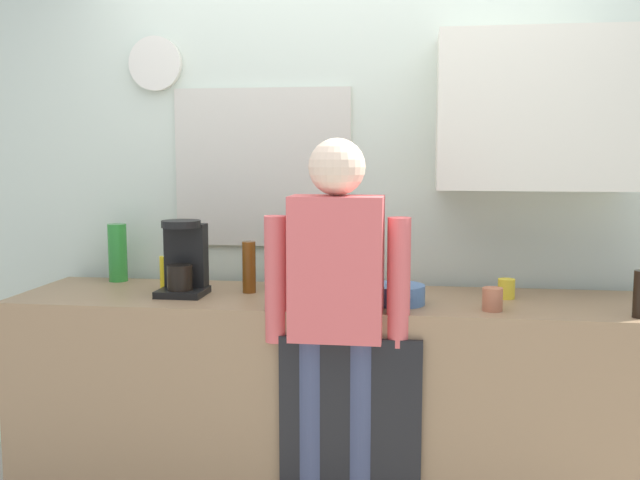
# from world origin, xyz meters

# --- Properties ---
(kitchen_counter) EXTENTS (2.87, 0.64, 0.92)m
(kitchen_counter) POSITION_xyz_m (0.00, 0.30, 0.46)
(kitchen_counter) COLOR #937251
(kitchen_counter) RESTS_ON ground_plane
(dishwasher_panel) EXTENTS (0.56, 0.02, 0.83)m
(dishwasher_panel) POSITION_xyz_m (0.06, -0.03, 0.42)
(dishwasher_panel) COLOR black
(dishwasher_panel) RESTS_ON ground_plane
(back_wall_assembly) EXTENTS (4.47, 0.42, 2.60)m
(back_wall_assembly) POSITION_xyz_m (0.10, 0.70, 1.36)
(back_wall_assembly) COLOR silver
(back_wall_assembly) RESTS_ON ground_plane
(coffee_maker) EXTENTS (0.20, 0.20, 0.33)m
(coffee_maker) POSITION_xyz_m (-0.71, 0.27, 1.07)
(coffee_maker) COLOR black
(coffee_maker) RESTS_ON kitchen_counter
(bottle_amber_beer) EXTENTS (0.06, 0.06, 0.23)m
(bottle_amber_beer) POSITION_xyz_m (-0.43, 0.34, 1.04)
(bottle_amber_beer) COLOR brown
(bottle_amber_beer) RESTS_ON kitchen_counter
(bottle_green_wine) EXTENTS (0.07, 0.07, 0.30)m
(bottle_green_wine) POSITION_xyz_m (-0.33, 0.47, 1.07)
(bottle_green_wine) COLOR #195923
(bottle_green_wine) RESTS_ON kitchen_counter
(bottle_clear_soda) EXTENTS (0.09, 0.09, 0.28)m
(bottle_clear_soda) POSITION_xyz_m (-1.13, 0.54, 1.06)
(bottle_clear_soda) COLOR #2D8C33
(bottle_clear_soda) RESTS_ON kitchen_counter
(cup_blue_mug) EXTENTS (0.08, 0.08, 0.10)m
(cup_blue_mug) POSITION_xyz_m (-0.19, 0.28, 0.97)
(cup_blue_mug) COLOR #3351B2
(cup_blue_mug) RESTS_ON kitchen_counter
(cup_yellow_cup) EXTENTS (0.07, 0.07, 0.09)m
(cup_yellow_cup) POSITION_xyz_m (0.69, 0.37, 0.97)
(cup_yellow_cup) COLOR yellow
(cup_yellow_cup) RESTS_ON kitchen_counter
(cup_terracotta_mug) EXTENTS (0.08, 0.08, 0.09)m
(cup_terracotta_mug) POSITION_xyz_m (0.61, 0.12, 0.97)
(cup_terracotta_mug) COLOR #B26647
(cup_terracotta_mug) RESTS_ON kitchen_counter
(mixing_bowl) EXTENTS (0.22, 0.22, 0.08)m
(mixing_bowl) POSITION_xyz_m (0.23, 0.19, 0.96)
(mixing_bowl) COLOR #4C72A5
(mixing_bowl) RESTS_ON kitchen_counter
(dish_soap) EXTENTS (0.06, 0.06, 0.18)m
(dish_soap) POSITION_xyz_m (-0.83, 0.39, 1.00)
(dish_soap) COLOR yellow
(dish_soap) RESTS_ON kitchen_counter
(storage_canister) EXTENTS (0.14, 0.14, 0.17)m
(storage_canister) POSITION_xyz_m (-0.02, 0.52, 1.01)
(storage_canister) COLOR silver
(storage_canister) RESTS_ON kitchen_counter
(person_at_sink) EXTENTS (0.57, 0.22, 1.60)m
(person_at_sink) POSITION_xyz_m (0.00, 0.00, 0.95)
(person_at_sink) COLOR #3F4766
(person_at_sink) RESTS_ON ground_plane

